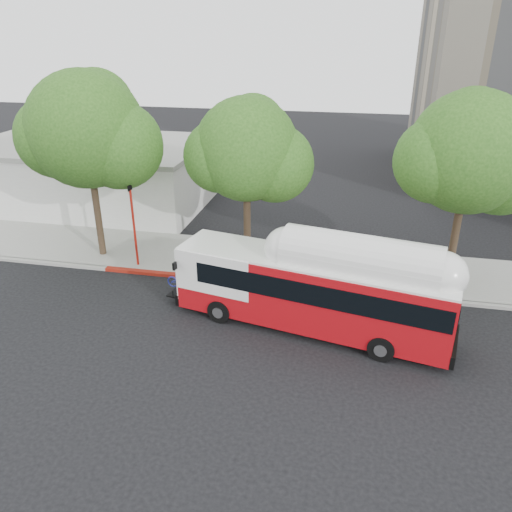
{
  "coord_description": "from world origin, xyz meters",
  "views": [
    {
      "loc": [
        4.28,
        -17.19,
        11.39
      ],
      "look_at": [
        0.09,
        3.0,
        1.95
      ],
      "focal_mm": 35.0,
      "sensor_mm": 36.0,
      "label": 1
    }
  ],
  "objects": [
    {
      "name": "low_commercial_bldg",
      "position": [
        -14.0,
        14.0,
        2.15
      ],
      "size": [
        16.2,
        10.2,
        4.25
      ],
      "color": "silver",
      "rests_on": "ground"
    },
    {
      "name": "sidewalk",
      "position": [
        0.0,
        6.5,
        0.07
      ],
      "size": [
        60.0,
        5.0,
        0.15
      ],
      "primitive_type": "cube",
      "color": "gray",
      "rests_on": "ground"
    },
    {
      "name": "transit_bus",
      "position": [
        2.93,
        0.62,
        1.66
      ],
      "size": [
        12.19,
        4.64,
        3.55
      ],
      "rotation": [
        0.0,
        0.0,
        -0.21
      ],
      "color": "#A90B12",
      "rests_on": "ground"
    },
    {
      "name": "signal_pole",
      "position": [
        -6.54,
        4.57,
        2.27
      ],
      "size": [
        0.13,
        0.42,
        4.42
      ],
      "color": "#B61E13",
      "rests_on": "ground"
    },
    {
      "name": "red_curb_segment",
      "position": [
        -3.0,
        3.9,
        0.08
      ],
      "size": [
        10.0,
        0.32,
        0.16
      ],
      "primitive_type": "cube",
      "color": "maroon",
      "rests_on": "ground"
    },
    {
      "name": "curb_strip",
      "position": [
        0.0,
        3.9,
        0.07
      ],
      "size": [
        60.0,
        0.3,
        0.15
      ],
      "primitive_type": "cube",
      "color": "gray",
      "rests_on": "ground"
    },
    {
      "name": "street_tree_mid",
      "position": [
        -0.59,
        6.06,
        5.91
      ],
      "size": [
        5.75,
        5.0,
        8.62
      ],
      "color": "#2D2116",
      "rests_on": "ground"
    },
    {
      "name": "ground",
      "position": [
        0.0,
        0.0,
        0.0
      ],
      "size": [
        120.0,
        120.0,
        0.0
      ],
      "primitive_type": "plane",
      "color": "black",
      "rests_on": "ground"
    },
    {
      "name": "street_tree_right",
      "position": [
        9.44,
        5.86,
        6.26
      ],
      "size": [
        6.21,
        5.4,
        9.18
      ],
      "color": "#2D2116",
      "rests_on": "ground"
    },
    {
      "name": "street_tree_left",
      "position": [
        -8.53,
        5.56,
        6.6
      ],
      "size": [
        6.67,
        5.8,
        9.74
      ],
      "color": "#2D2116",
      "rests_on": "ground"
    }
  ]
}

